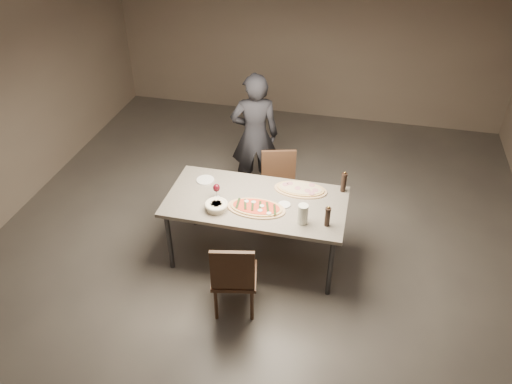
% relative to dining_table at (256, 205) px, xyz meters
% --- Properties ---
extents(room, '(7.00, 7.00, 7.00)m').
position_rel_dining_table_xyz_m(room, '(0.00, 0.00, 0.71)').
color(room, '#57514B').
rests_on(room, ground).
extents(dining_table, '(1.80, 0.90, 0.75)m').
position_rel_dining_table_xyz_m(dining_table, '(0.00, 0.00, 0.00)').
color(dining_table, gray).
rests_on(dining_table, ground).
extents(zucchini_pizza, '(0.58, 0.32, 0.05)m').
position_rel_dining_table_xyz_m(zucchini_pizza, '(0.04, -0.14, 0.07)').
color(zucchini_pizza, tan).
rests_on(zucchini_pizza, dining_table).
extents(ham_pizza, '(0.54, 0.30, 0.04)m').
position_rel_dining_table_xyz_m(ham_pizza, '(0.41, 0.27, 0.07)').
color(ham_pizza, tan).
rests_on(ham_pizza, dining_table).
extents(bread_basket, '(0.23, 0.23, 0.08)m').
position_rel_dining_table_xyz_m(bread_basket, '(-0.34, -0.24, 0.11)').
color(bread_basket, '#EFE4C2').
rests_on(bread_basket, dining_table).
extents(oil_dish, '(0.12, 0.12, 0.01)m').
position_rel_dining_table_xyz_m(oil_dish, '(0.29, -0.02, 0.06)').
color(oil_dish, white).
rests_on(oil_dish, dining_table).
extents(pepper_mill_left, '(0.06, 0.06, 0.22)m').
position_rel_dining_table_xyz_m(pepper_mill_left, '(0.73, -0.23, 0.16)').
color(pepper_mill_left, black).
rests_on(pepper_mill_left, dining_table).
extents(pepper_mill_right, '(0.06, 0.06, 0.24)m').
position_rel_dining_table_xyz_m(pepper_mill_right, '(0.83, 0.36, 0.17)').
color(pepper_mill_right, black).
rests_on(pepper_mill_right, dining_table).
extents(carafe, '(0.10, 0.10, 0.20)m').
position_rel_dining_table_xyz_m(carafe, '(0.51, -0.25, 0.16)').
color(carafe, silver).
rests_on(carafe, dining_table).
extents(wine_glass, '(0.07, 0.07, 0.16)m').
position_rel_dining_table_xyz_m(wine_glass, '(-0.39, -0.05, 0.17)').
color(wine_glass, silver).
rests_on(wine_glass, dining_table).
extents(side_plate, '(0.19, 0.19, 0.01)m').
position_rel_dining_table_xyz_m(side_plate, '(-0.60, 0.22, 0.06)').
color(side_plate, white).
rests_on(side_plate, dining_table).
extents(chair_near, '(0.48, 0.48, 0.86)m').
position_rel_dining_table_xyz_m(chair_near, '(-0.02, -0.81, -0.21)').
color(chair_near, '#412A1B').
rests_on(chair_near, ground).
extents(chair_far, '(0.50, 0.50, 0.86)m').
position_rel_dining_table_xyz_m(chair_far, '(0.10, 0.71, -0.21)').
color(chair_far, '#412A1B').
rests_on(chair_far, ground).
extents(diner, '(0.66, 0.53, 1.58)m').
position_rel_dining_table_xyz_m(diner, '(-0.30, 1.20, 0.10)').
color(diner, black).
rests_on(diner, ground).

